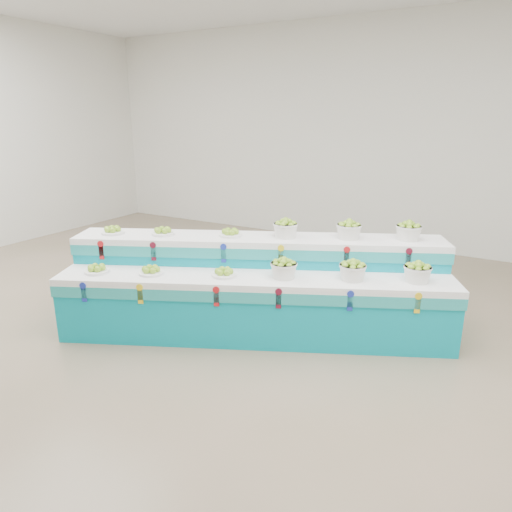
# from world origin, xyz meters

# --- Properties ---
(ground) EXTENTS (10.00, 10.00, 0.00)m
(ground) POSITION_xyz_m (0.00, 0.00, 0.00)
(ground) COLOR #75684D
(ground) RESTS_ON ground
(back_wall) EXTENTS (10.00, 0.00, 10.00)m
(back_wall) POSITION_xyz_m (0.00, 5.00, 2.00)
(back_wall) COLOR silver
(back_wall) RESTS_ON ground
(display_stand) EXTENTS (4.28, 2.75, 1.02)m
(display_stand) POSITION_xyz_m (0.83, 0.75, 0.51)
(display_stand) COLOR #0694A9
(display_stand) RESTS_ON ground
(plate_lower_left) EXTENTS (0.35, 0.35, 0.10)m
(plate_lower_left) POSITION_xyz_m (-0.61, -0.20, 0.77)
(plate_lower_left) COLOR white
(plate_lower_left) RESTS_ON display_stand
(plate_lower_mid) EXTENTS (0.35, 0.35, 0.10)m
(plate_lower_mid) POSITION_xyz_m (-0.06, 0.05, 0.77)
(plate_lower_mid) COLOR white
(plate_lower_mid) RESTS_ON display_stand
(plate_lower_right) EXTENTS (0.35, 0.35, 0.10)m
(plate_lower_right) POSITION_xyz_m (0.65, 0.38, 0.77)
(plate_lower_right) COLOR white
(plate_lower_right) RESTS_ON display_stand
(basket_lower_left) EXTENTS (0.37, 0.37, 0.21)m
(basket_lower_left) POSITION_xyz_m (1.22, 0.64, 0.82)
(basket_lower_left) COLOR silver
(basket_lower_left) RESTS_ON display_stand
(basket_lower_mid) EXTENTS (0.37, 0.37, 0.21)m
(basket_lower_mid) POSITION_xyz_m (1.86, 0.94, 0.82)
(basket_lower_mid) COLOR silver
(basket_lower_mid) RESTS_ON display_stand
(basket_lower_right) EXTENTS (0.37, 0.37, 0.21)m
(basket_lower_right) POSITION_xyz_m (2.45, 1.21, 0.82)
(basket_lower_right) COLOR silver
(basket_lower_right) RESTS_ON display_stand
(plate_upper_left) EXTENTS (0.35, 0.35, 0.10)m
(plate_upper_left) POSITION_xyz_m (-0.82, 0.27, 1.07)
(plate_upper_left) COLOR white
(plate_upper_left) RESTS_ON display_stand
(plate_upper_mid) EXTENTS (0.35, 0.35, 0.10)m
(plate_upper_mid) POSITION_xyz_m (-0.28, 0.52, 1.07)
(plate_upper_mid) COLOR white
(plate_upper_mid) RESTS_ON display_stand
(plate_upper_right) EXTENTS (0.35, 0.35, 0.10)m
(plate_upper_right) POSITION_xyz_m (0.43, 0.85, 1.07)
(plate_upper_right) COLOR white
(plate_upper_right) RESTS_ON display_stand
(basket_upper_left) EXTENTS (0.37, 0.37, 0.21)m
(basket_upper_left) POSITION_xyz_m (1.00, 1.11, 1.12)
(basket_upper_left) COLOR silver
(basket_upper_left) RESTS_ON display_stand
(basket_upper_mid) EXTENTS (0.37, 0.37, 0.21)m
(basket_upper_mid) POSITION_xyz_m (1.64, 1.41, 1.12)
(basket_upper_mid) COLOR silver
(basket_upper_mid) RESTS_ON display_stand
(basket_upper_right) EXTENTS (0.37, 0.37, 0.21)m
(basket_upper_right) POSITION_xyz_m (2.23, 1.68, 1.12)
(basket_upper_right) COLOR silver
(basket_upper_right) RESTS_ON display_stand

